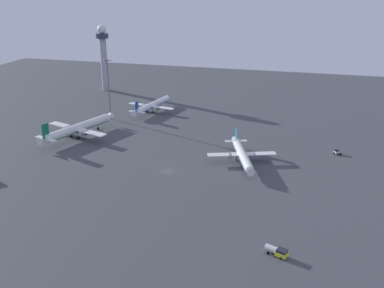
{
  "coord_description": "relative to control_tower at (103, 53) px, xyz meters",
  "views": [
    {
      "loc": [
        50.42,
        -147.26,
        69.72
      ],
      "look_at": [
        4.17,
        20.87,
        4.0
      ],
      "focal_mm": 41.32,
      "sensor_mm": 36.0,
      "label": 1
    }
  ],
  "objects": [
    {
      "name": "fuel_truck",
      "position": [
        126.54,
        -158.62,
        -22.84
      ],
      "size": [
        6.63,
        4.24,
        2.35
      ],
      "rotation": [
        0.0,
        0.0,
        4.34
      ],
      "color": "yellow",
      "rests_on": "ground"
    },
    {
      "name": "pushback_tug",
      "position": [
        144.12,
        -78.34,
        -23.14
      ],
      "size": [
        3.46,
        3.43,
        2.05
      ],
      "rotation": [
        0.0,
        0.0,
        0.8
      ],
      "color": "white",
      "rests_on": "ground"
    },
    {
      "name": "apron_light_east",
      "position": [
        30.93,
        -58.38,
        -6.53
      ],
      "size": [
        4.8,
        0.9,
        31.53
      ],
      "color": "slate",
      "rests_on": "ground"
    },
    {
      "name": "control_tower",
      "position": [
        0.0,
        0.0,
        0.0
      ],
      "size": [
        8.0,
        8.0,
        42.12
      ],
      "color": "#A8A8B2",
      "rests_on": "ground"
    },
    {
      "name": "airplane_terminal_side",
      "position": [
        46.87,
        -39.64,
        -20.74
      ],
      "size": [
        27.88,
        35.63,
        9.19
      ],
      "rotation": [
        0.0,
        0.0,
        -0.19
      ],
      "color": "white",
      "rests_on": "ground"
    },
    {
      "name": "ground_plane",
      "position": [
        80.76,
        -114.0,
        -24.21
      ],
      "size": [
        416.0,
        416.0,
        0.0
      ],
      "primitive_type": "plane",
      "color": "#424449"
    },
    {
      "name": "airplane_mid_apron",
      "position": [
        107.01,
        -97.69,
        -20.74
      ],
      "size": [
        27.26,
        34.62,
        9.17
      ],
      "rotation": [
        0.0,
        0.0,
        3.48
      ],
      "color": "silver",
      "rests_on": "ground"
    },
    {
      "name": "airplane_far_stand",
      "position": [
        28.38,
        -88.07,
        -19.92
      ],
      "size": [
        33.9,
        43.11,
        11.35
      ],
      "rotation": [
        0.0,
        0.0,
        -0.31
      ],
      "color": "silver",
      "rests_on": "ground"
    }
  ]
}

